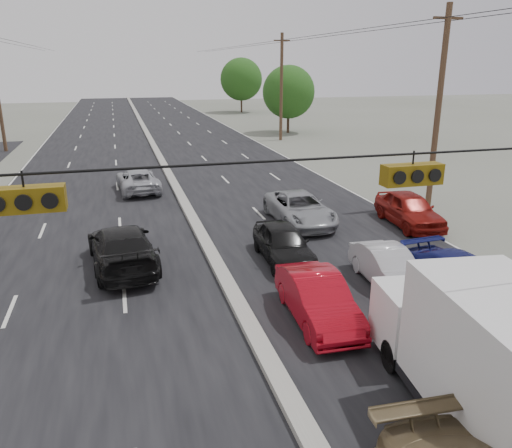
# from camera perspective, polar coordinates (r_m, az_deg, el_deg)

# --- Properties ---
(road_surface) EXTENTS (20.00, 160.00, 0.02)m
(road_surface) POSITION_cam_1_polar(r_m,az_deg,el_deg) (38.04, -10.53, 6.60)
(road_surface) COLOR black
(road_surface) RESTS_ON ground
(center_median) EXTENTS (0.50, 160.00, 0.20)m
(center_median) POSITION_cam_1_polar(r_m,az_deg,el_deg) (38.02, -10.54, 6.75)
(center_median) COLOR gray
(center_median) RESTS_ON ground
(utility_pole_right_b) EXTENTS (1.60, 0.30, 10.00)m
(utility_pole_right_b) POSITION_cam_1_polar(r_m,az_deg,el_deg) (27.30, 20.12, 12.35)
(utility_pole_right_b) COLOR #422D1E
(utility_pole_right_b) RESTS_ON ground
(utility_pole_right_c) EXTENTS (1.60, 0.30, 10.00)m
(utility_pole_right_c) POSITION_cam_1_polar(r_m,az_deg,el_deg) (49.80, 2.92, 15.39)
(utility_pole_right_c) COLOR #422D1E
(utility_pole_right_c) RESTS_ON ground
(traffic_signals) EXTENTS (25.00, 0.30, 0.54)m
(traffic_signals) POSITION_cam_1_polar(r_m,az_deg,el_deg) (8.74, 16.85, 5.69)
(traffic_signals) COLOR black
(traffic_signals) RESTS_ON ground
(tree_right_mid) EXTENTS (5.60, 5.60, 7.14)m
(tree_right_mid) POSITION_cam_1_polar(r_m,az_deg,el_deg) (55.37, 3.75, 14.82)
(tree_right_mid) COLOR #382619
(tree_right_mid) RESTS_ON ground
(tree_right_far) EXTENTS (6.40, 6.40, 8.16)m
(tree_right_far) POSITION_cam_1_polar(r_m,az_deg,el_deg) (79.60, -1.70, 16.21)
(tree_right_far) COLOR #382619
(tree_right_far) RESTS_ON ground
(box_truck) EXTENTS (2.99, 6.53, 3.20)m
(box_truck) POSITION_cam_1_polar(r_m,az_deg,el_deg) (11.20, 24.92, -13.90)
(box_truck) COLOR black
(box_truck) RESTS_ON ground
(red_sedan) EXTENTS (1.66, 4.29, 1.39)m
(red_sedan) POSITION_cam_1_polar(r_m,az_deg,el_deg) (14.77, 7.03, -8.51)
(red_sedan) COLOR #AC0A18
(red_sedan) RESTS_ON ground
(queue_car_a) EXTENTS (1.79, 4.21, 1.42)m
(queue_car_a) POSITION_cam_1_polar(r_m,az_deg,el_deg) (18.98, 3.15, -2.25)
(queue_car_a) COLOR black
(queue_car_a) RESTS_ON ground
(queue_car_b) EXTENTS (1.58, 3.94, 1.27)m
(queue_car_b) POSITION_cam_1_polar(r_m,az_deg,el_deg) (17.54, 14.87, -4.84)
(queue_car_b) COLOR #BDBDBF
(queue_car_b) RESTS_ON ground
(queue_car_c) EXTENTS (2.37, 5.10, 1.42)m
(queue_car_c) POSITION_cam_1_polar(r_m,az_deg,el_deg) (23.56, 5.01, 1.73)
(queue_car_c) COLOR gray
(queue_car_c) RESTS_ON ground
(queue_car_d) EXTENTS (2.31, 4.97, 1.40)m
(queue_car_d) POSITION_cam_1_polar(r_m,az_deg,el_deg) (17.09, 22.91, -6.08)
(queue_car_d) COLOR navy
(queue_car_d) RESTS_ON ground
(queue_car_e) EXTENTS (2.20, 4.67, 1.54)m
(queue_car_e) POSITION_cam_1_polar(r_m,az_deg,el_deg) (24.20, 17.11, 1.58)
(queue_car_e) COLOR maroon
(queue_car_e) RESTS_ON ground
(oncoming_near) EXTENTS (2.73, 5.60, 1.57)m
(oncoming_near) POSITION_cam_1_polar(r_m,az_deg,el_deg) (18.99, -15.09, -2.61)
(oncoming_near) COLOR black
(oncoming_near) RESTS_ON ground
(oncoming_far) EXTENTS (2.55, 4.91, 1.32)m
(oncoming_far) POSITION_cam_1_polar(r_m,az_deg,el_deg) (30.31, -13.36, 4.86)
(oncoming_far) COLOR #A7A9AF
(oncoming_far) RESTS_ON ground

